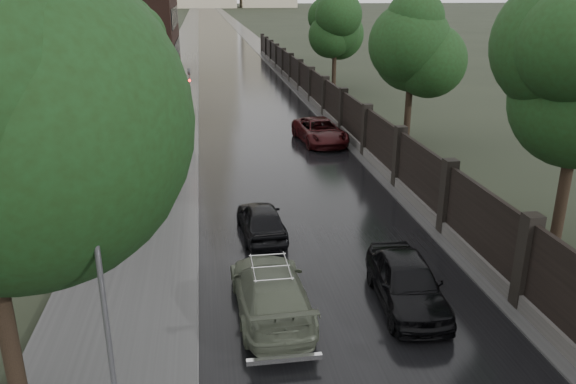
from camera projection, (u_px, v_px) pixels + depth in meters
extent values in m
cube|color=black|center=(210.00, 17.00, 186.69)|extent=(8.00, 420.00, 0.02)
cube|color=#2D2D2D|center=(192.00, 17.00, 185.82)|extent=(4.00, 420.00, 0.16)
cube|color=#2D2D2D|center=(227.00, 16.00, 187.45)|extent=(3.00, 420.00, 0.08)
cube|color=#383533|center=(319.00, 106.00, 40.21)|extent=(0.40, 75.00, 0.50)
cube|color=black|center=(319.00, 89.00, 39.78)|extent=(0.15, 75.00, 2.00)
cube|color=black|center=(262.00, 44.00, 75.20)|extent=(0.45, 0.45, 2.70)
cylinder|color=black|center=(132.00, 77.00, 35.67)|extent=(0.36, 0.36, 5.85)
sphere|color=black|center=(129.00, 39.00, 34.88)|extent=(4.25, 4.25, 4.25)
cylinder|color=black|center=(567.00, 172.00, 17.43)|extent=(0.36, 0.36, 5.53)
cylinder|color=black|center=(409.00, 94.00, 30.46)|extent=(0.36, 0.36, 5.53)
sphere|color=black|center=(412.00, 53.00, 29.71)|extent=(4.08, 4.08, 4.08)
cylinder|color=black|center=(334.00, 58.00, 47.21)|extent=(0.36, 0.36, 5.53)
sphere|color=black|center=(335.00, 30.00, 46.46)|extent=(4.08, 4.08, 4.08)
cylinder|color=#59595E|center=(108.00, 333.00, 9.66)|extent=(0.10, 0.10, 5.00)
cube|color=#59595E|center=(90.00, 194.00, 8.80)|extent=(0.25, 0.12, 0.12)
cylinder|color=#59595E|center=(191.00, 113.00, 32.02)|extent=(0.12, 0.12, 3.00)
imported|color=#59595E|center=(189.00, 77.00, 31.35)|extent=(0.16, 0.20, 1.00)
sphere|color=#FF0C0C|center=(189.00, 81.00, 31.26)|extent=(0.14, 0.14, 0.14)
imported|color=#4D5443|center=(271.00, 291.00, 14.66)|extent=(2.00, 4.62, 1.33)
imported|color=black|center=(261.00, 220.00, 19.36)|extent=(1.63, 3.64, 1.22)
imported|color=black|center=(407.00, 282.00, 15.07)|extent=(1.89, 4.13, 1.38)
imported|color=black|center=(320.00, 131.00, 31.35)|extent=(2.70, 5.05, 1.35)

